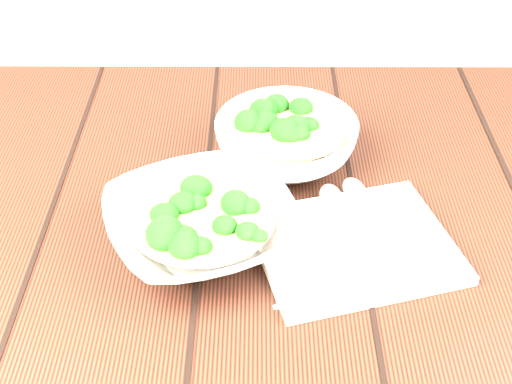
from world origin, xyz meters
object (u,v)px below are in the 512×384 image
object	(u,v)px
table	(221,280)
trivet	(283,157)
soup_bowl_back	(286,139)
napkin	(354,246)
soup_bowl_front	(202,224)

from	to	relation	value
table	trivet	bearing A→B (deg)	52.23
soup_bowl_back	trivet	xyz separation A→B (m)	(-0.00, -0.01, -0.02)
napkin	trivet	bearing A→B (deg)	99.53
soup_bowl_back	trivet	bearing A→B (deg)	-107.46
soup_bowl_back	napkin	bearing A→B (deg)	-67.52
soup_bowl_front	soup_bowl_back	distance (m)	0.21
soup_bowl_front	trivet	world-z (taller)	soup_bowl_front
table	trivet	size ratio (longest dim) A/B	10.23
trivet	napkin	distance (m)	0.20
soup_bowl_front	trivet	distance (m)	0.19
table	soup_bowl_back	distance (m)	0.22
soup_bowl_back	trivet	distance (m)	0.02
trivet	soup_bowl_front	bearing A→B (deg)	-122.25
napkin	table	bearing A→B (deg)	143.27
table	soup_bowl_front	world-z (taller)	soup_bowl_front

